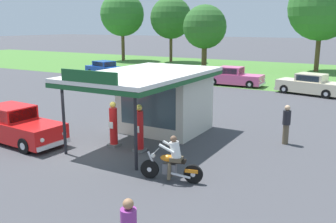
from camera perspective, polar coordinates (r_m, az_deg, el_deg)
name	(u,v)px	position (r m, az deg, el deg)	size (l,w,h in m)	color
ground_plane	(98,151)	(15.81, -10.70, -5.96)	(300.00, 300.00, 0.00)	#424247
grass_verge_strip	(277,73)	(42.75, 16.38, 5.70)	(120.00, 24.00, 0.01)	#477A33
service_station_kiosk	(161,96)	(17.79, -1.13, 2.42)	(4.36, 7.34, 3.53)	beige
gas_pump_nearside	(113,126)	(16.10, -8.34, -2.21)	(0.44, 0.44, 1.95)	slate
gas_pump_offside	(139,130)	(15.33, -4.40, -2.84)	(0.44, 0.44, 1.97)	slate
motorcycle_with_rider	(172,162)	(12.48, 0.65, -7.77)	(2.12, 0.76, 1.58)	black
featured_classic_sedan	(16,126)	(17.92, -22.25, -2.05)	(5.07, 2.08, 1.60)	red
parked_car_back_row_far_right	(309,85)	(29.95, 20.81, 3.82)	(5.04, 2.68, 1.58)	beige
parked_car_back_row_right	(107,69)	(38.73, -9.37, 6.37)	(5.47, 2.90, 1.53)	#19479E
parked_car_back_row_centre	(234,77)	(32.76, 10.05, 5.19)	(4.97, 2.03, 1.60)	#E55993
parked_car_second_row_spare	(171,73)	(35.12, 0.42, 5.85)	(5.56, 2.79, 1.48)	red
bystander_chatting_near_pumps	(160,84)	(28.27, -1.23, 4.27)	(0.34, 0.34, 1.49)	black
bystander_standing_back_lot	(286,124)	(16.99, 17.64, -1.76)	(0.34, 0.34, 1.74)	brown
tree_oak_right	(171,19)	(53.39, 0.52, 13.99)	(5.76, 5.76, 8.96)	brown
tree_oak_left	(322,8)	(45.24, 22.42, 14.47)	(7.14, 7.14, 10.53)	brown
tree_oak_far_right	(205,28)	(45.88, 5.66, 12.64)	(5.22, 5.22, 7.51)	brown
tree_oak_far_left	(122,14)	(55.68, -7.02, 14.54)	(6.26, 6.26, 9.77)	brown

